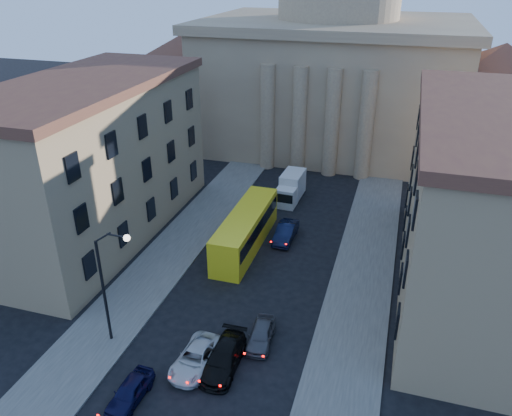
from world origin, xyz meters
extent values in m
cube|color=#514F4A|center=(-8.50, 18.00, 0.07)|extent=(5.00, 60.00, 0.15)
cube|color=#514F4A|center=(8.50, 18.00, 0.07)|extent=(5.00, 60.00, 0.15)
cube|color=#92765A|center=(0.00, 56.00, 8.00)|extent=(34.00, 26.00, 16.00)
cube|color=#92765A|center=(0.00, 56.00, 16.40)|extent=(35.50, 27.50, 1.20)
cube|color=#92765A|center=(-21.00, 54.00, 5.50)|extent=(13.00, 13.00, 11.00)
cone|color=brown|center=(-21.00, 54.00, 13.00)|extent=(26.02, 26.02, 4.00)
cube|color=#92765A|center=(21.00, 54.00, 5.50)|extent=(13.00, 13.00, 11.00)
cone|color=brown|center=(21.00, 54.00, 13.00)|extent=(26.02, 26.02, 4.00)
cylinder|color=#92765A|center=(-6.00, 42.80, 6.50)|extent=(1.80, 1.80, 13.00)
cylinder|color=#92765A|center=(-2.00, 42.80, 6.50)|extent=(1.80, 1.80, 13.00)
cylinder|color=#92765A|center=(2.00, 42.80, 6.50)|extent=(1.80, 1.80, 13.00)
cylinder|color=#92765A|center=(6.00, 42.80, 6.50)|extent=(1.80, 1.80, 13.00)
cube|color=#987D59|center=(-17.00, 22.00, 7.00)|extent=(11.00, 26.00, 14.00)
cube|color=brown|center=(-17.00, 22.00, 14.30)|extent=(11.60, 26.60, 0.80)
cube|color=#987D59|center=(17.00, 22.00, 7.00)|extent=(11.00, 26.00, 14.00)
cube|color=brown|center=(17.00, 22.00, 14.30)|extent=(11.60, 26.60, 0.80)
cylinder|color=black|center=(-7.50, 8.00, 4.00)|extent=(0.20, 0.20, 8.00)
cylinder|color=black|center=(-6.95, 8.00, 8.35)|extent=(1.30, 0.12, 0.96)
cylinder|color=black|center=(-5.95, 8.00, 8.65)|extent=(1.30, 0.12, 0.12)
sphere|color=white|center=(-5.20, 8.00, 8.60)|extent=(0.44, 0.44, 0.44)
imported|color=black|center=(-3.50, 3.65, 0.66)|extent=(1.69, 3.94, 1.33)
imported|color=silver|center=(-0.84, 7.40, 0.66)|extent=(2.48, 4.90, 1.33)
imported|color=black|center=(0.94, 7.86, 0.73)|extent=(2.15, 5.10, 1.47)
imported|color=#454449|center=(2.60, 10.83, 0.68)|extent=(1.91, 4.09, 1.35)
imported|color=black|center=(0.80, 25.28, 0.76)|extent=(1.66, 4.64, 1.52)
cube|color=yellow|center=(-2.45, 23.01, 1.70)|extent=(2.77, 12.10, 3.41)
cube|color=black|center=(-2.45, 23.01, 2.25)|extent=(2.84, 11.44, 1.21)
cylinder|color=black|center=(-3.55, 18.62, 0.55)|extent=(0.33, 1.10, 1.10)
cylinder|color=black|center=(-1.35, 18.61, 0.55)|extent=(0.33, 1.10, 1.10)
cylinder|color=black|center=(-3.54, 27.42, 0.55)|extent=(0.33, 1.10, 1.10)
cylinder|color=black|center=(-1.34, 27.41, 0.55)|extent=(0.33, 1.10, 1.10)
cube|color=silver|center=(-0.87, 32.37, 1.07)|extent=(2.15, 2.23, 2.14)
cube|color=black|center=(-0.92, 31.35, 1.34)|extent=(1.97, 0.19, 0.98)
cube|color=silver|center=(-0.76, 34.78, 1.56)|extent=(2.31, 3.84, 2.77)
cylinder|color=black|center=(-1.78, 32.05, 0.40)|extent=(0.29, 0.81, 0.80)
cylinder|color=black|center=(0.00, 31.98, 0.40)|extent=(0.29, 0.81, 0.80)
cylinder|color=black|center=(-1.62, 35.62, 0.40)|extent=(0.29, 0.81, 0.80)
cylinder|color=black|center=(0.16, 35.54, 0.40)|extent=(0.29, 0.81, 0.80)
camera|label=1|loc=(10.10, -15.13, 23.81)|focal=35.00mm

